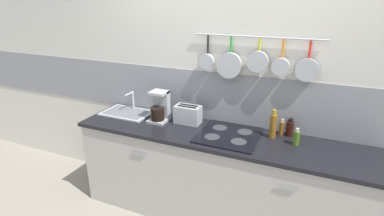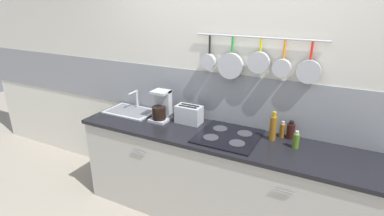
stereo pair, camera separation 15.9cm
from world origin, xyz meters
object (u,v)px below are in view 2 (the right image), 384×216
at_px(toaster, 189,114).
at_px(bottle_sesame_oil, 282,130).
at_px(bottle_dish_soap, 296,140).
at_px(bottle_hot_sauce, 273,128).
at_px(coffee_maker, 161,108).
at_px(bottle_cooking_wine, 291,131).

xyz_separation_m(toaster, bottle_sesame_oil, (0.87, 0.09, -0.02)).
bearing_deg(bottle_dish_soap, bottle_hot_sauce, 163.31).
bearing_deg(bottle_sesame_oil, coffee_maker, -173.12).
xyz_separation_m(bottle_cooking_wine, bottle_dish_soap, (0.07, -0.16, -0.01)).
distance_m(bottle_hot_sauce, bottle_cooking_wine, 0.17).
distance_m(coffee_maker, bottle_cooking_wine, 1.23).
bearing_deg(bottle_dish_soap, bottle_sesame_oil, 132.74).
bearing_deg(bottle_dish_soap, coffee_maker, 179.42).
bearing_deg(toaster, bottle_cooking_wine, 5.92).
xyz_separation_m(coffee_maker, toaster, (0.28, 0.05, -0.04)).
relative_size(toaster, bottle_dish_soap, 1.80).
bearing_deg(bottle_hot_sauce, coffee_maker, -177.46).
xyz_separation_m(toaster, bottle_hot_sauce, (0.81, -0.00, 0.03)).
bearing_deg(bottle_sesame_oil, bottle_cooking_wine, 8.68).
distance_m(toaster, bottle_cooking_wine, 0.95).
height_order(toaster, bottle_sesame_oil, toaster).
bearing_deg(toaster, coffee_maker, -169.51).
bearing_deg(bottle_dish_soap, toaster, 176.34).
distance_m(toaster, bottle_dish_soap, 1.01).
bearing_deg(toaster, bottle_hot_sauce, -0.25).
distance_m(bottle_hot_sauce, bottle_sesame_oil, 0.12).
height_order(coffee_maker, bottle_hot_sauce, coffee_maker).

